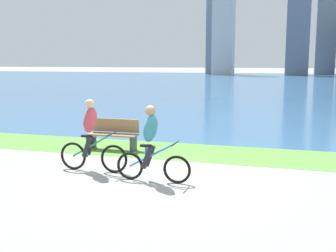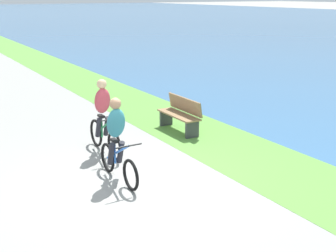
{
  "view_description": "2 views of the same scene",
  "coord_description": "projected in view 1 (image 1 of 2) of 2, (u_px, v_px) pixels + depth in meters",
  "views": [
    {
      "loc": [
        2.53,
        -8.6,
        2.57
      ],
      "look_at": [
        -0.25,
        0.66,
        1.06
      ],
      "focal_mm": 44.71,
      "sensor_mm": 36.0,
      "label": 1
    },
    {
      "loc": [
        7.21,
        -3.66,
        3.53
      ],
      "look_at": [
        0.07,
        0.57,
        1.07
      ],
      "focal_mm": 48.05,
      "sensor_mm": 36.0,
      "label": 2
    }
  ],
  "objects": [
    {
      "name": "ground_plane",
      "position": [
        170.0,
        178.0,
        9.25
      ],
      "size": [
        300.0,
        300.0,
        0.0
      ],
      "primitive_type": "plane",
      "color": "gray"
    },
    {
      "name": "grass_strip_bayside",
      "position": [
        198.0,
        152.0,
        11.87
      ],
      "size": [
        120.0,
        2.3,
        0.01
      ],
      "primitive_type": "cube",
      "color": "#59933D",
      "rests_on": "ground"
    },
    {
      "name": "bay_water_surface",
      "position": [
        272.0,
        83.0,
        49.75
      ],
      "size": [
        300.0,
        77.76,
        0.0
      ],
      "primitive_type": "cube",
      "color": "#386693",
      "rests_on": "ground"
    },
    {
      "name": "cyclist_lead",
      "position": [
        151.0,
        144.0,
        8.9
      ],
      "size": [
        1.67,
        0.52,
        1.65
      ],
      "color": "black",
      "rests_on": "ground"
    },
    {
      "name": "cyclist_trailing",
      "position": [
        91.0,
        136.0,
        9.74
      ],
      "size": [
        1.72,
        0.52,
        1.7
      ],
      "color": "black",
      "rests_on": "ground"
    },
    {
      "name": "bench_near_path",
      "position": [
        113.0,
        134.0,
        12.21
      ],
      "size": [
        1.5,
        0.47,
        0.9
      ],
      "color": "olive",
      "rests_on": "ground"
    },
    {
      "name": "city_skyline_far_shore",
      "position": [
        296.0,
        18.0,
        75.65
      ],
      "size": [
        33.26,
        9.18,
        25.08
      ],
      "color": "slate",
      "rests_on": "ground"
    }
  ]
}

